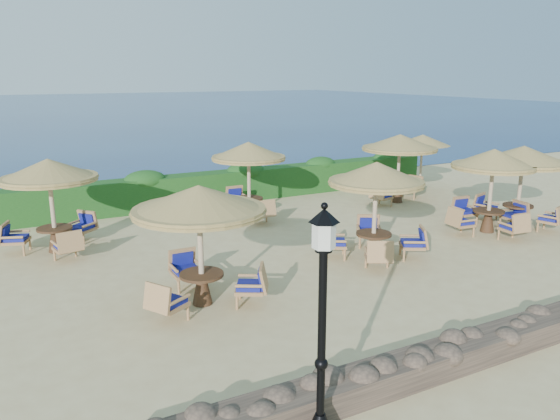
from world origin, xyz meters
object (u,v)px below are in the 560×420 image
object	(u,v)px
lamp_post	(322,339)
cafe_set_0	(199,219)
cafe_set_4	(249,162)
cafe_set_1	(375,195)
cafe_set_3	(50,187)
cafe_set_5	(399,151)
cafe_set_2	(492,178)
extra_parasol	(423,140)
cafe_set_6	(522,165)

from	to	relation	value
lamp_post	cafe_set_0	size ratio (longest dim) A/B	1.16
cafe_set_4	cafe_set_1	bearing A→B (deg)	-77.99
cafe_set_0	cafe_set_1	world-z (taller)	same
cafe_set_3	cafe_set_5	distance (m)	12.49
cafe_set_0	cafe_set_2	size ratio (longest dim) A/B	1.00
extra_parasol	cafe_set_2	size ratio (longest dim) A/B	0.84
cafe_set_2	cafe_set_6	world-z (taller)	same
cafe_set_3	cafe_set_4	distance (m)	6.46
lamp_post	cafe_set_6	size ratio (longest dim) A/B	1.15
cafe_set_0	cafe_set_6	xyz separation A→B (m)	(11.38, 1.08, 0.10)
cafe_set_0	cafe_set_6	distance (m)	11.43
extra_parasol	cafe_set_0	bearing A→B (deg)	-151.06
extra_parasol	cafe_set_4	xyz separation A→B (m)	(-8.38, -0.66, -0.21)
extra_parasol	cafe_set_2	world-z (taller)	cafe_set_2
cafe_set_2	cafe_set_6	distance (m)	1.47
extra_parasol	cafe_set_5	distance (m)	2.63
lamp_post	cafe_set_4	bearing A→B (deg)	69.58
cafe_set_4	cafe_set_6	size ratio (longest dim) A/B	0.97
cafe_set_6	cafe_set_4	bearing A→B (deg)	145.23
cafe_set_1	cafe_set_4	distance (m)	5.62
extra_parasol	lamp_post	bearing A→B (deg)	-136.40
cafe_set_4	cafe_set_5	size ratio (longest dim) A/B	0.97
cafe_set_1	cafe_set_6	world-z (taller)	same
cafe_set_2	lamp_post	bearing A→B (deg)	-148.73
extra_parasol	cafe_set_6	size ratio (longest dim) A/B	0.83
cafe_set_2	cafe_set_4	world-z (taller)	same
extra_parasol	cafe_set_6	distance (m)	5.86
cafe_set_3	cafe_set_5	size ratio (longest dim) A/B	0.95
cafe_set_5	cafe_set_0	bearing A→B (deg)	-151.02
lamp_post	cafe_set_2	bearing A→B (deg)	31.27
extra_parasol	cafe_set_5	bearing A→B (deg)	-151.22
cafe_set_1	cafe_set_5	size ratio (longest dim) A/B	0.96
cafe_set_3	lamp_post	bearing A→B (deg)	-78.25
lamp_post	cafe_set_4	distance (m)	12.11
extra_parasol	cafe_set_0	distance (m)	14.17
extra_parasol	cafe_set_1	size ratio (longest dim) A/B	0.87
cafe_set_3	cafe_set_5	world-z (taller)	same
cafe_set_2	cafe_set_4	distance (m)	7.87
lamp_post	cafe_set_3	world-z (taller)	lamp_post
lamp_post	cafe_set_6	distance (m)	13.16
cafe_set_4	cafe_set_5	bearing A→B (deg)	-5.68
cafe_set_4	lamp_post	bearing A→B (deg)	-110.42
cafe_set_1	cafe_set_3	distance (m)	8.90
cafe_set_4	cafe_set_5	distance (m)	6.11
lamp_post	extra_parasol	bearing A→B (deg)	43.60
cafe_set_5	cafe_set_6	xyz separation A→B (m)	(1.29, -4.51, -0.00)
cafe_set_0	cafe_set_1	bearing A→B (deg)	7.75
cafe_set_3	cafe_set_6	distance (m)	14.42
lamp_post	cafe_set_0	world-z (taller)	lamp_post
cafe_set_0	cafe_set_3	distance (m)	5.87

